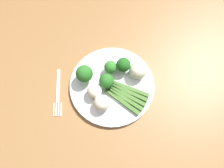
{
  "coord_description": "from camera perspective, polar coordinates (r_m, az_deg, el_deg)",
  "views": [
    {
      "loc": [
        -0.01,
        0.28,
        1.42
      ],
      "look_at": [
        -0.05,
        0.03,
        0.77
      ],
      "focal_mm": 34.09,
      "sensor_mm": 36.0,
      "label": 1
    }
  ],
  "objects": [
    {
      "name": "plate",
      "position": [
        0.71,
        -0.0,
        -0.37
      ],
      "size": [
        0.28,
        0.28,
        0.01
      ],
      "primitive_type": "cylinder",
      "color": "white",
      "rests_on": "dining_table"
    },
    {
      "name": "dining_table",
      "position": [
        0.82,
        -3.73,
        -1.53
      ],
      "size": [
        1.28,
        1.04,
        0.75
      ],
      "color": "olive",
      "rests_on": "ground_plane"
    },
    {
      "name": "asparagus_bundle",
      "position": [
        0.68,
        3.83,
        -3.04
      ],
      "size": [
        0.14,
        0.13,
        0.01
      ],
      "rotation": [
        0.0,
        0.0,
        2.46
      ],
      "color": "#3D6626",
      "rests_on": "plate"
    },
    {
      "name": "cauliflower_mid",
      "position": [
        0.69,
        6.91,
        3.52
      ],
      "size": [
        0.06,
        0.06,
        0.06
      ],
      "primitive_type": "sphere",
      "color": "silver",
      "rests_on": "plate"
    },
    {
      "name": "fork",
      "position": [
        0.73,
        -14.3,
        -2.27
      ],
      "size": [
        0.04,
        0.17,
        0.0
      ],
      "rotation": [
        0.0,
        0.0,
        1.47
      ],
      "color": "silver",
      "rests_on": "dining_table"
    },
    {
      "name": "broccoli_back_right",
      "position": [
        0.68,
        -7.43,
        2.74
      ],
      "size": [
        0.05,
        0.05,
        0.07
      ],
      "color": "#568E33",
      "rests_on": "plate"
    },
    {
      "name": "cauliflower_back",
      "position": [
        0.67,
        -4.74,
        -1.9
      ],
      "size": [
        0.05,
        0.05,
        0.05
      ],
      "primitive_type": "sphere",
      "color": "silver",
      "rests_on": "plate"
    },
    {
      "name": "broccoli_left",
      "position": [
        0.67,
        -1.49,
        0.78
      ],
      "size": [
        0.05,
        0.05,
        0.06
      ],
      "color": "#568E33",
      "rests_on": "plate"
    },
    {
      "name": "ground_plane",
      "position": [
        1.45,
        -2.12,
        -10.34
      ],
      "size": [
        6.0,
        6.0,
        0.02
      ],
      "primitive_type": "cube",
      "color": "gray"
    },
    {
      "name": "broccoli_front_left",
      "position": [
        0.69,
        3.07,
        5.11
      ],
      "size": [
        0.05,
        0.05,
        0.06
      ],
      "color": "#4C7F2B",
      "rests_on": "plate"
    },
    {
      "name": "cauliflower_front",
      "position": [
        0.66,
        -2.79,
        -5.07
      ],
      "size": [
        0.05,
        0.05,
        0.05
      ],
      "primitive_type": "sphere",
      "color": "silver",
      "rests_on": "plate"
    },
    {
      "name": "broccoli_outer_edge",
      "position": [
        0.69,
        -0.4,
        4.56
      ],
      "size": [
        0.04,
        0.04,
        0.05
      ],
      "color": "#609E3D",
      "rests_on": "plate"
    }
  ]
}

